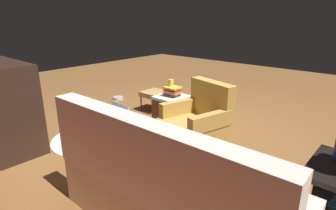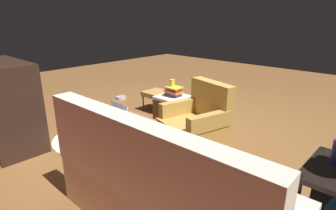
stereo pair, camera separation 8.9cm
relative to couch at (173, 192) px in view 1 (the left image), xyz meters
The scene contains 13 objects.
ground 1.98m from the couch, 54.43° to the right, with size 12.00×12.00×0.00m, color brown.
couch is the anchor object (origin of this frame).
armchair 1.34m from the couch, 62.30° to the right, with size 0.81×0.83×0.87m.
laptop_desk 1.27m from the couch, 24.79° to the right, with size 0.56×0.44×0.48m.
laptop 1.27m from the couch, 23.01° to the right, with size 0.34×0.28×0.21m.
tv_cabinet 2.53m from the couch, ahead, with size 1.10×0.56×1.10m.
wicker_hamper 2.12m from the couch, 49.21° to the right, with size 0.45×0.45×0.48m.
book_stack_hamper 2.13m from the couch, 49.32° to the right, with size 0.25×0.21×0.14m.
yellow_mug 2.18m from the couch, 48.73° to the right, with size 0.08×0.08×0.10m, color yellow.
tv_remote 2.25m from the couch, 48.61° to the right, with size 0.05×0.16×0.02m, color #262628.
ottoman 2.83m from the couch, 43.01° to the right, with size 0.40×0.40×0.36m.
circular_rug 1.99m from the couch, 16.42° to the right, with size 1.17×1.17×0.01m, color beige.
pet_bowl_steel 3.71m from the couch, 31.94° to the right, with size 0.20×0.20×0.05m, color silver.
Camera 1 is at (-2.30, 2.96, 1.63)m, focal length 29.26 mm.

